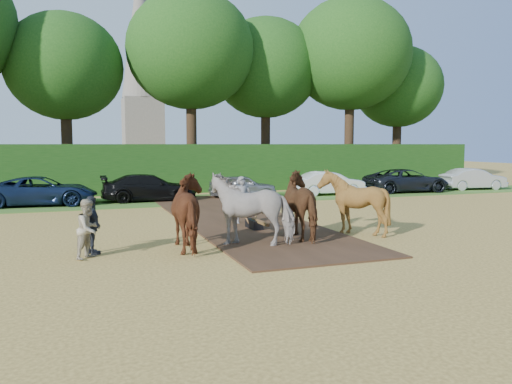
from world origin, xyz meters
TOP-DOWN VIEW (x-y plane):
  - ground at (0.00, 0.00)m, footprint 120.00×120.00m
  - earth_strip at (1.50, 7.00)m, footprint 4.50×17.00m
  - grass_verge at (0.00, 14.00)m, footprint 50.00×5.00m
  - hedgerow at (0.00, 18.50)m, footprint 46.00×1.60m
  - spectator_near at (-4.27, 1.43)m, footprint 0.95×0.97m
  - spectator_far at (-4.18, 1.90)m, footprint 0.72×1.02m
  - plough_team at (1.36, 1.97)m, footprint 7.01×5.21m
  - parked_cars at (2.13, 13.96)m, footprint 40.99×3.18m
  - treeline at (-1.69, 21.69)m, footprint 48.70×10.60m
  - church at (4.00, 55.00)m, footprint 5.20×5.20m

SIDE VIEW (x-z plane):
  - ground at x=0.00m, z-range 0.00..0.00m
  - grass_verge at x=0.00m, z-range 0.00..0.03m
  - earth_strip at x=1.50m, z-range 0.00..0.05m
  - parked_cars at x=2.13m, z-range -0.02..1.44m
  - spectator_near at x=-4.27m, z-range 0.00..1.58m
  - spectator_far at x=-4.18m, z-range 0.00..1.61m
  - plough_team at x=1.36m, z-range -0.01..2.15m
  - hedgerow at x=0.00m, z-range 0.00..3.00m
  - treeline at x=-1.69m, z-range 1.87..16.07m
  - church at x=4.00m, z-range 0.23..27.23m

